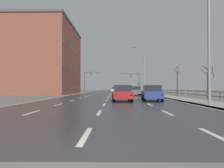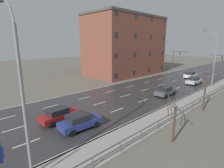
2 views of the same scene
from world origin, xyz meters
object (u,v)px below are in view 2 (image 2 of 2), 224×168
object	(u,v)px
street_lamp_midground	(214,60)
car_near_left	(194,80)
street_lamp_foreground	(22,96)
car_mid_centre	(59,115)
car_far_left	(191,75)
traffic_signal_left	(176,58)
car_far_right	(165,91)
brick_building	(125,46)
car_distant	(80,121)

from	to	relation	value
street_lamp_midground	car_near_left	size ratio (longest dim) A/B	2.56
street_lamp_foreground	car_mid_centre	xyz separation A→B (m)	(-5.94, 5.05, -4.43)
street_lamp_foreground	car_far_left	world-z (taller)	street_lamp_foreground
street_lamp_foreground	car_mid_centre	bearing A→B (deg)	139.60
street_lamp_midground	traffic_signal_left	distance (m)	20.36
car_near_left	car_far_left	bearing A→B (deg)	119.45
car_far_right	street_lamp_foreground	bearing A→B (deg)	-83.13
car_far_right	car_near_left	xyz separation A→B (m)	(-0.14, 11.74, 0.00)
street_lamp_midground	brick_building	xyz separation A→B (m)	(-21.57, -0.69, 2.45)
street_lamp_foreground	car_far_right	distance (m)	22.48
car_far_left	street_lamp_foreground	bearing A→B (deg)	-78.80
car_far_right	car_far_left	bearing A→B (deg)	99.53
car_far_right	car_far_left	size ratio (longest dim) A/B	0.99
street_lamp_foreground	street_lamp_midground	distance (m)	33.58
street_lamp_foreground	car_far_right	size ratio (longest dim) A/B	2.57
car_far_right	car_mid_centre	distance (m)	17.02
traffic_signal_left	car_distant	distance (m)	43.78
street_lamp_foreground	car_far_right	bearing A→B (deg)	97.97
car_mid_centre	car_far_right	bearing A→B (deg)	78.69
car_far_left	car_mid_centre	xyz separation A→B (m)	(0.48, -34.64, 0.00)
traffic_signal_left	car_near_left	distance (m)	18.48
car_far_right	car_mid_centre	xyz separation A→B (m)	(-2.88, -16.78, 0.00)
street_lamp_midground	car_far_right	world-z (taller)	street_lamp_midground
street_lamp_foreground	car_far_right	world-z (taller)	street_lamp_foreground
car_near_left	car_distant	bearing A→B (deg)	-87.85
car_near_left	car_mid_centre	bearing A→B (deg)	-93.74
street_lamp_foreground	street_lamp_midground	world-z (taller)	street_lamp_foreground
street_lamp_midground	car_mid_centre	distance (m)	29.46
car_far_right	brick_building	bearing A→B (deg)	148.08
traffic_signal_left	car_distant	size ratio (longest dim) A/B	1.46
traffic_signal_left	brick_building	bearing A→B (deg)	-115.24
car_far_left	car_mid_centre	size ratio (longest dim) A/B	1.00
traffic_signal_left	street_lamp_foreground	bearing A→B (deg)	-73.01
car_far_left	car_distant	bearing A→B (deg)	-82.25
street_lamp_midground	car_near_left	bearing A→B (deg)	-179.75
car_far_left	car_near_left	bearing A→B (deg)	-60.27
street_lamp_midground	car_near_left	world-z (taller)	street_lamp_midground
traffic_signal_left	car_far_right	bearing A→B (deg)	-66.01
traffic_signal_left	car_far_left	bearing A→B (deg)	-44.61
street_lamp_midground	car_far_left	size ratio (longest dim) A/B	2.56
car_distant	brick_building	xyz separation A→B (m)	(-18.61, 27.22, 6.83)
car_mid_centre	street_lamp_foreground	bearing A→B (deg)	-41.99
street_lamp_foreground	brick_building	size ratio (longest dim) A/B	0.49
car_far_left	car_distant	xyz separation A→B (m)	(3.41, -34.02, 0.00)
traffic_signal_left	car_far_right	size ratio (longest dim) A/B	1.49
car_mid_centre	brick_building	distance (m)	32.67
traffic_signal_left	car_distant	bearing A→B (deg)	-74.59
street_lamp_midground	traffic_signal_left	world-z (taller)	street_lamp_midground
street_lamp_foreground	street_lamp_midground	bearing A→B (deg)	90.06
brick_building	car_far_left	bearing A→B (deg)	24.09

